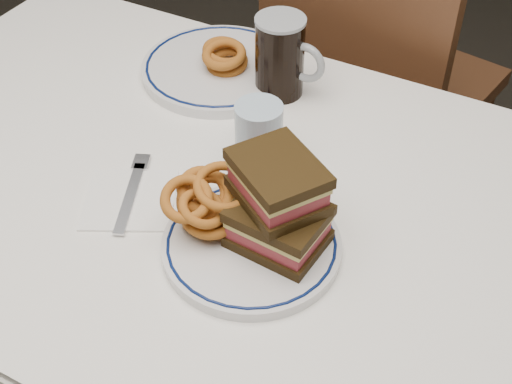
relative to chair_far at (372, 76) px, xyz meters
The scene contains 11 objects.
dining_table 0.71m from the chair_far, 96.26° to the right, with size 1.27×0.87×0.75m.
chair_far is the anchor object (origin of this frame).
main_plate 0.83m from the chair_far, 82.68° to the right, with size 0.26×0.26×0.02m.
reuben_sandwich 0.83m from the chair_far, 80.36° to the right, with size 0.16×0.16×0.13m.
onion_rings_main 0.83m from the chair_far, 88.02° to the right, with size 0.12×0.12×0.10m.
ketchup_ramekin 0.74m from the chair_far, 84.22° to the right, with size 0.06×0.06×0.04m.
beer_mug 0.50m from the chair_far, 95.78° to the right, with size 0.14×0.09×0.15m.
water_glass 0.68m from the chair_far, 87.88° to the right, with size 0.08×0.08×0.12m, color #A2BAD1.
far_plate 0.50m from the chair_far, 112.60° to the right, with size 0.30×0.30×0.02m.
onion_rings_far 0.51m from the chair_far, 111.47° to the right, with size 0.10×0.11×0.06m.
napkin_fork 0.83m from the chair_far, 98.46° to the right, with size 0.19×0.20×0.01m.
Camera 1 is at (0.52, -0.72, 1.52)m, focal length 50.00 mm.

